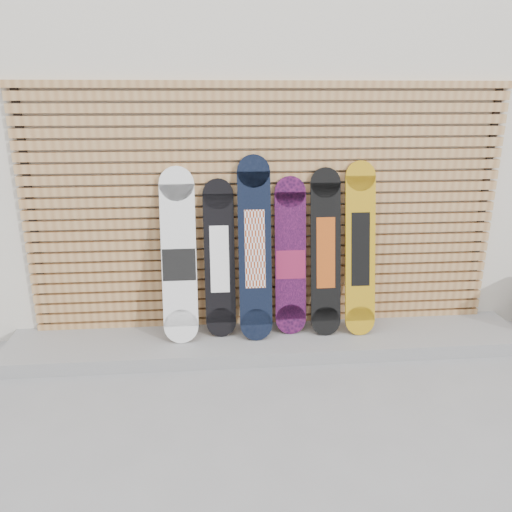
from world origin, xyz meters
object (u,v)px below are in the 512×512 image
(snowboard_3, at_px, (290,258))
(snowboard_5, at_px, (360,249))
(snowboard_2, at_px, (255,249))
(snowboard_4, at_px, (326,253))
(snowboard_0, at_px, (179,257))
(snowboard_1, at_px, (220,259))

(snowboard_3, height_order, snowboard_5, snowboard_5)
(snowboard_3, xyz_separation_m, snowboard_5, (0.62, -0.04, 0.07))
(snowboard_2, distance_m, snowboard_4, 0.63)
(snowboard_0, relative_size, snowboard_4, 1.02)
(snowboard_1, bearing_deg, snowboard_0, -172.24)
(snowboard_1, distance_m, snowboard_4, 0.94)
(snowboard_5, bearing_deg, snowboard_0, -179.65)
(snowboard_4, bearing_deg, snowboard_5, -1.82)
(snowboard_1, bearing_deg, snowboard_5, -1.73)
(snowboard_0, distance_m, snowboard_1, 0.35)
(snowboard_0, distance_m, snowboard_5, 1.59)
(snowboard_1, bearing_deg, snowboard_3, -0.11)
(snowboard_0, xyz_separation_m, snowboard_4, (1.28, 0.02, -0.00))
(snowboard_1, relative_size, snowboard_3, 0.99)
(snowboard_0, relative_size, snowboard_5, 0.98)
(snowboard_1, height_order, snowboard_3, snowboard_3)
(snowboard_4, height_order, snowboard_5, snowboard_5)
(snowboard_3, distance_m, snowboard_4, 0.31)
(snowboard_3, bearing_deg, snowboard_5, -3.38)
(snowboard_2, relative_size, snowboard_4, 1.08)
(snowboard_4, bearing_deg, snowboard_1, 178.30)
(snowboard_1, height_order, snowboard_2, snowboard_2)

